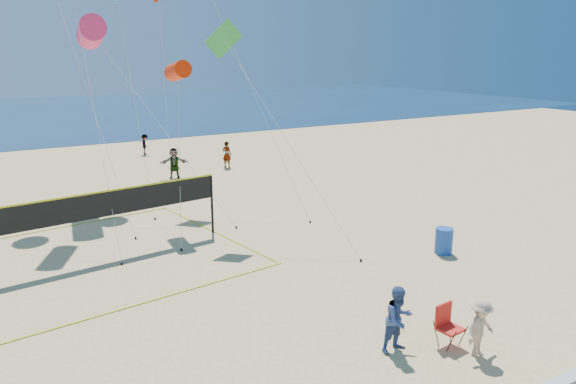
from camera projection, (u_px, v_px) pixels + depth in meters
ocean at (13, 116)px, 63.93m from camera, size 140.00×50.00×0.03m
bystander_a at (399, 319)px, 14.11m from camera, size 0.86×0.68×1.74m
bystander_b at (481, 328)px, 13.91m from camera, size 1.02×0.67×1.49m
far_person_1 at (174, 163)px, 33.12m from camera, size 1.77×1.02×1.81m
far_person_2 at (227, 154)px, 36.13m from camera, size 0.70×0.74×1.71m
far_person_4 at (145, 144)px, 40.58m from camera, size 0.81×1.07×1.48m
camp_chair at (447, 322)px, 14.44m from camera, size 0.66×0.79×1.24m
trash_barrel at (444, 241)px, 21.00m from camera, size 0.72×0.72×0.98m
volleyball_net at (102, 212)px, 20.36m from camera, size 10.49×10.36×2.50m
kite_2 at (178, 71)px, 23.72m from camera, size 2.03×4.81×7.03m
kite_4 at (231, 50)px, 22.65m from camera, size 3.05×6.83×8.67m
kite_10 at (91, 32)px, 26.29m from camera, size 4.64×8.97×9.01m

